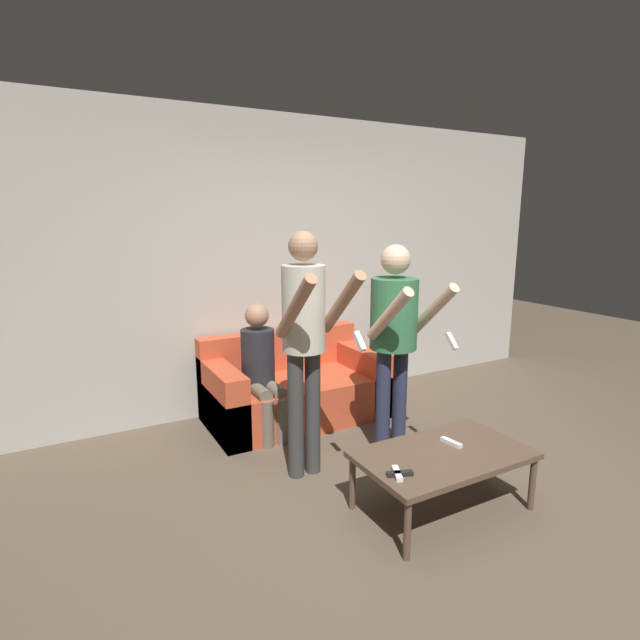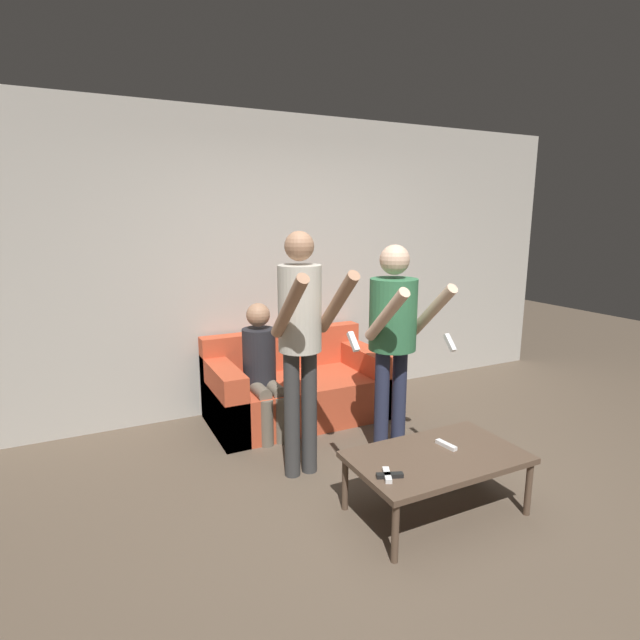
# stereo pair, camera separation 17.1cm
# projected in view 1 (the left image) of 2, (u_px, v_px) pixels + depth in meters

# --- Properties ---
(ground_plane) EXTENTS (14.00, 14.00, 0.00)m
(ground_plane) POSITION_uv_depth(u_px,v_px,m) (427.00, 513.00, 3.08)
(ground_plane) COLOR brown
(wall_back) EXTENTS (6.40, 0.06, 2.70)m
(wall_back) POSITION_uv_depth(u_px,v_px,m) (279.00, 264.00, 4.69)
(wall_back) COLOR #B7B2A8
(wall_back) RESTS_ON ground_plane
(couch) EXTENTS (1.55, 0.83, 0.75)m
(couch) POSITION_uv_depth(u_px,v_px,m) (294.00, 390.00, 4.49)
(couch) COLOR #C64C2D
(couch) RESTS_ON ground_plane
(person_standing_left) EXTENTS (0.41, 0.63, 1.70)m
(person_standing_left) POSITION_uv_depth(u_px,v_px,m) (305.00, 331.00, 3.32)
(person_standing_left) COLOR #383838
(person_standing_left) RESTS_ON ground_plane
(person_standing_right) EXTENTS (0.47, 0.64, 1.60)m
(person_standing_right) POSITION_uv_depth(u_px,v_px,m) (395.00, 326.00, 3.69)
(person_standing_right) COLOR #282D47
(person_standing_right) RESTS_ON ground_plane
(person_seated) EXTENTS (0.28, 0.51, 1.10)m
(person_seated) POSITION_uv_depth(u_px,v_px,m) (261.00, 366.00, 4.10)
(person_seated) COLOR #6B6051
(person_seated) RESTS_ON ground_plane
(coffee_table) EXTENTS (1.05, 0.62, 0.38)m
(coffee_table) POSITION_uv_depth(u_px,v_px,m) (444.00, 458.00, 3.05)
(coffee_table) COLOR brown
(coffee_table) RESTS_ON ground_plane
(remote_near) EXTENTS (0.15, 0.09, 0.02)m
(remote_near) POSITION_uv_depth(u_px,v_px,m) (400.00, 474.00, 2.77)
(remote_near) COLOR black
(remote_near) RESTS_ON coffee_table
(remote_mid) EXTENTS (0.10, 0.15, 0.02)m
(remote_mid) POSITION_uv_depth(u_px,v_px,m) (397.00, 473.00, 2.78)
(remote_mid) COLOR white
(remote_mid) RESTS_ON coffee_table
(remote_far) EXTENTS (0.06, 0.15, 0.02)m
(remote_far) POSITION_uv_depth(u_px,v_px,m) (451.00, 442.00, 3.15)
(remote_far) COLOR white
(remote_far) RESTS_ON coffee_table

